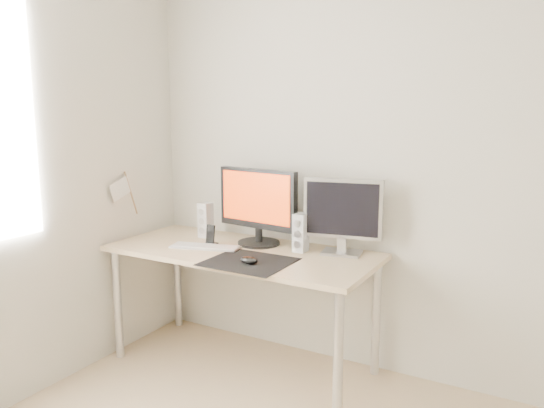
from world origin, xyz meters
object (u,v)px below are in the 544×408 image
at_px(mouse, 249,260).
at_px(main_monitor, 258,204).
at_px(speaker_right, 301,233).
at_px(phone_dock, 211,239).
at_px(speaker_left, 206,220).
at_px(second_monitor, 343,213).
at_px(desk, 242,262).
at_px(keyboard, 205,247).

relative_size(mouse, main_monitor, 0.19).
bearing_deg(speaker_right, mouse, -109.33).
relative_size(speaker_right, phone_dock, 1.76).
bearing_deg(main_monitor, speaker_left, 179.93).
distance_m(second_monitor, speaker_left, 0.94).
xyz_separation_m(mouse, second_monitor, (0.36, 0.43, 0.22)).
bearing_deg(speaker_left, second_monitor, 3.12).
distance_m(main_monitor, second_monitor, 0.53).
height_order(main_monitor, phone_dock, main_monitor).
height_order(desk, main_monitor, main_monitor).
distance_m(main_monitor, speaker_left, 0.42).
distance_m(desk, keyboard, 0.24).
height_order(desk, speaker_right, speaker_right).
bearing_deg(speaker_right, second_monitor, 16.82).
bearing_deg(mouse, main_monitor, 114.26).
height_order(mouse, speaker_left, speaker_left).
height_order(speaker_left, phone_dock, speaker_left).
bearing_deg(second_monitor, main_monitor, -174.51).
height_order(speaker_left, speaker_right, same).
relative_size(desk, second_monitor, 3.56).
distance_m(mouse, speaker_left, 0.69).
height_order(speaker_right, phone_dock, speaker_right).
bearing_deg(keyboard, main_monitor, 44.55).
bearing_deg(mouse, phone_dock, 151.85).
distance_m(second_monitor, speaker_right, 0.27).
bearing_deg(keyboard, desk, 19.17).
bearing_deg(desk, speaker_left, 157.72).
height_order(second_monitor, phone_dock, second_monitor).
xyz_separation_m(second_monitor, keyboard, (-0.76, -0.28, -0.23)).
bearing_deg(mouse, speaker_right, 70.67).
bearing_deg(mouse, speaker_left, 145.95).
relative_size(speaker_left, keyboard, 0.52).
distance_m(desk, phone_dock, 0.25).
bearing_deg(speaker_right, keyboard, -158.51).
height_order(desk, second_monitor, second_monitor).
distance_m(main_monitor, phone_dock, 0.36).
distance_m(desk, speaker_right, 0.40).
xyz_separation_m(desk, keyboard, (-0.21, -0.07, 0.09)).
bearing_deg(speaker_left, main_monitor, -0.07).
bearing_deg(phone_dock, main_monitor, 34.26).
height_order(main_monitor, second_monitor, main_monitor).
relative_size(desk, speaker_left, 7.08).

